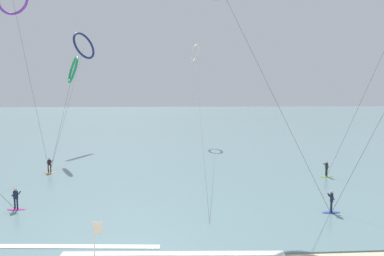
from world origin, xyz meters
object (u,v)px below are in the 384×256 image
(kite_navy, at_px, (84,46))
(beach_flag, at_px, (96,237))
(surfer_lime, at_px, (326,170))
(kite_emerald, at_px, (73,70))
(surfer_cobalt, at_px, (331,203))
(kite_violet, at_px, (13,0))
(surfer_magenta, at_px, (16,200))
(kite_ivory, at_px, (195,53))
(surfer_amber, at_px, (49,166))

(kite_navy, distance_m, beach_flag, 48.54)
(surfer_lime, distance_m, kite_emerald, 35.05)
(surfer_cobalt, relative_size, beach_flag, 0.65)
(surfer_cobalt, relative_size, kite_violet, 0.08)
(surfer_magenta, height_order, surfer_lime, same)
(surfer_cobalt, height_order, kite_violet, kite_violet)
(kite_emerald, height_order, beach_flag, kite_emerald)
(kite_violet, bearing_deg, kite_ivory, 163.16)
(kite_ivory, bearing_deg, kite_navy, -58.43)
(surfer_amber, relative_size, beach_flag, 0.65)
(kite_navy, relative_size, kite_ivory, 0.58)
(surfer_magenta, height_order, surfer_cobalt, same)
(kite_navy, bearing_deg, surfer_amber, -150.51)
(kite_navy, bearing_deg, kite_violet, -165.40)
(surfer_cobalt, distance_m, kite_ivory, 43.87)
(surfer_magenta, bearing_deg, kite_ivory, -86.36)
(surfer_magenta, bearing_deg, surfer_lime, -136.15)
(surfer_magenta, xyz_separation_m, kite_emerald, (-1.51, 22.14, 11.47))
(surfer_lime, relative_size, kite_violet, 0.08)
(surfer_magenta, height_order, kite_violet, kite_violet)
(kite_navy, xyz_separation_m, beach_flag, (11.35, -44.56, -15.55))
(kite_violet, distance_m, kite_ivory, 31.77)
(surfer_magenta, bearing_deg, beach_flag, 158.25)
(surfer_cobalt, relative_size, kite_navy, 0.07)
(kite_navy, relative_size, beach_flag, 9.85)
(kite_violet, xyz_separation_m, kite_emerald, (5.33, 5.16, -7.92))
(surfer_amber, bearing_deg, kite_navy, 52.45)
(surfer_magenta, distance_m, surfer_lime, 30.02)
(kite_ivory, bearing_deg, kite_violet, -24.82)
(surfer_magenta, bearing_deg, kite_navy, -57.77)
(surfer_amber, xyz_separation_m, beach_flag, (9.96, -21.69, 0.91))
(surfer_lime, height_order, surfer_cobalt, same)
(surfer_lime, xyz_separation_m, surfer_amber, (-30.52, 3.67, 0.00))
(kite_navy, bearing_deg, surfer_magenta, -148.85)
(surfer_amber, distance_m, kite_ivory, 35.31)
(surfer_magenta, xyz_separation_m, kite_navy, (-3.16, 35.19, 16.46))
(kite_emerald, bearing_deg, surfer_amber, -26.04)
(surfer_amber, distance_m, beach_flag, 23.89)
(kite_violet, bearing_deg, surfer_amber, 78.41)
(surfer_amber, bearing_deg, beach_flag, -106.36)
(kite_emerald, bearing_deg, kite_navy, 162.71)
(surfer_amber, xyz_separation_m, kite_navy, (-1.39, 22.87, 16.46))
(kite_navy, bearing_deg, beach_flag, -139.69)
(surfer_amber, relative_size, kite_violet, 0.08)
(kite_violet, height_order, beach_flag, kite_violet)
(surfer_lime, height_order, kite_violet, kite_violet)
(surfer_magenta, distance_m, surfer_amber, 12.45)
(kite_ivory, bearing_deg, surfer_amber, -12.32)
(kite_violet, bearing_deg, surfer_magenta, 52.95)
(surfer_lime, bearing_deg, surfer_amber, -94.58)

